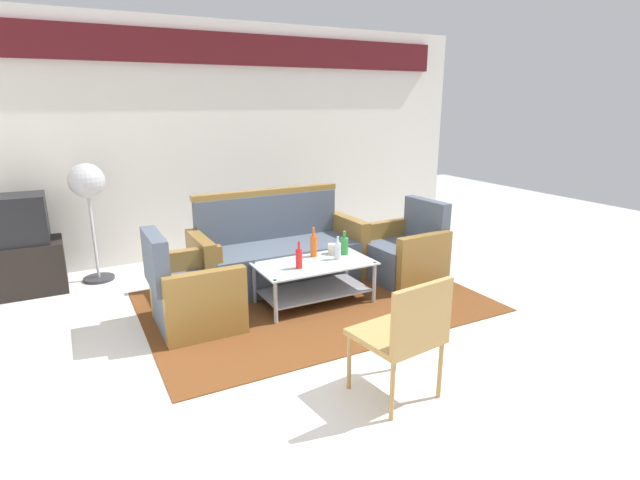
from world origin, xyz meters
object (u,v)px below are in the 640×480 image
at_px(bottle_clear, 338,251).
at_px(bottle_orange, 314,246).
at_px(couch, 279,254).
at_px(pedestal_fan, 87,188).
at_px(bottle_red, 299,258).
at_px(armchair_right, 405,254).
at_px(coffee_table, 314,277).
at_px(tv_stand, 21,268).
at_px(bottle_green, 344,245).
at_px(cup, 332,249).
at_px(television, 13,220).
at_px(wicker_chair, 406,330).
at_px(armchair_left, 192,294).

bearing_deg(bottle_clear, bottle_orange, 132.02).
xyz_separation_m(couch, pedestal_fan, (-1.71, 0.98, 0.70)).
relative_size(bottle_red, bottle_clear, 1.11).
distance_m(armchair_right, coffee_table, 1.17).
relative_size(coffee_table, pedestal_fan, 0.87).
distance_m(bottle_orange, pedestal_fan, 2.44).
relative_size(couch, coffee_table, 1.64).
distance_m(bottle_clear, tv_stand, 3.19).
height_order(bottle_green, tv_stand, bottle_green).
bearing_deg(cup, couch, 124.94).
bearing_deg(television, pedestal_fan, -175.38).
distance_m(cup, tv_stand, 3.13).
bearing_deg(bottle_green, armchair_right, 1.26).
distance_m(bottle_clear, bottle_green, 0.17).
bearing_deg(bottle_green, bottle_clear, -141.59).
bearing_deg(pedestal_fan, wicker_chair, -64.93).
relative_size(armchair_right, pedestal_fan, 0.67).
relative_size(bottle_clear, wicker_chair, 0.27).
height_order(coffee_table, pedestal_fan, pedestal_fan).
xyz_separation_m(couch, bottle_orange, (0.16, -0.51, 0.21)).
height_order(bottle_green, pedestal_fan, pedestal_fan).
xyz_separation_m(bottle_green, cup, (-0.10, 0.08, -0.04)).
relative_size(couch, cup, 18.09).
bearing_deg(bottle_clear, wicker_chair, -105.55).
distance_m(tv_stand, pedestal_fan, 1.03).
xyz_separation_m(bottle_red, wicker_chair, (-0.02, -1.61, -0.01)).
bearing_deg(couch, television, -21.82).
xyz_separation_m(bottle_clear, television, (-2.74, 1.63, 0.26)).
relative_size(armchair_left, cup, 8.50).
bearing_deg(bottle_red, armchair_right, 8.10).
distance_m(couch, tv_stand, 2.59).
xyz_separation_m(couch, coffee_table, (0.07, -0.69, -0.04)).
bearing_deg(armchair_left, television, -139.54).
relative_size(armchair_right, bottle_orange, 2.90).
relative_size(armchair_left, television, 1.40).
xyz_separation_m(coffee_table, bottle_orange, (0.08, 0.18, 0.25)).
xyz_separation_m(bottle_clear, bottle_green, (0.14, 0.11, 0.00)).
distance_m(couch, wicker_chair, 2.39).
distance_m(armchair_right, pedestal_fan, 3.41).
height_order(armchair_left, television, television).
xyz_separation_m(armchair_left, pedestal_fan, (-0.64, 1.62, 0.73)).
bearing_deg(bottle_clear, bottle_green, 38.41).
bearing_deg(wicker_chair, armchair_right, 45.49).
relative_size(bottle_red, pedestal_fan, 0.20).
height_order(armchair_right, wicker_chair, armchair_right).
relative_size(armchair_right, bottle_clear, 3.76).
bearing_deg(bottle_green, couch, 127.89).
height_order(bottle_red, tv_stand, bottle_red).
relative_size(armchair_right, coffee_table, 0.77).
height_order(cup, television, television).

